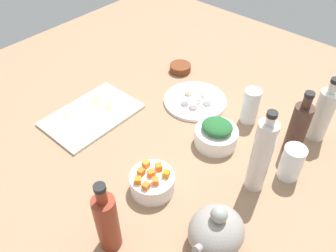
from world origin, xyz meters
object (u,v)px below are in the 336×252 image
object	(u,v)px
bowl_greens	(216,137)
bowl_small_side	(180,68)
bottle_1	(298,128)
bottle_2	(107,222)
bottle_0	(323,114)
bottle_3	(261,156)
drinking_glass_1	(292,163)
cutting_board	(92,115)
bowl_carrots	(152,183)
drinking_glass_0	(250,106)
plate_tofu	(195,101)
teapot	(216,231)

from	to	relation	value
bowl_greens	bowl_small_side	size ratio (longest dim) A/B	1.60
bottle_1	bottle_2	distance (cm)	62.64
bottle_0	bottle_3	distance (cm)	31.56
bottle_3	drinking_glass_1	xyz separation A→B (cm)	(-9.81, 5.67, -6.74)
cutting_board	bowl_carrots	world-z (taller)	bowl_carrots
bottle_2	bowl_small_side	bearing A→B (deg)	-152.69
drinking_glass_0	bowl_carrots	bearing A→B (deg)	-6.18
bowl_greens	bowl_small_side	bearing A→B (deg)	-124.80
plate_tofu	teapot	distance (cm)	56.98
bottle_0	drinking_glass_0	bearing A→B (deg)	-69.60
teapot	cutting_board	bearing A→B (deg)	-100.24
plate_tofu	bottle_3	distance (cm)	42.94
plate_tofu	bottle_3	size ratio (longest dim) A/B	0.84
bottle_0	teapot	bearing A→B (deg)	-2.67
cutting_board	bowl_small_side	size ratio (longest dim) A/B	3.72
bowl_greens	bottle_0	bearing A→B (deg)	136.65
teapot	drinking_glass_0	world-z (taller)	teapot
drinking_glass_1	drinking_glass_0	bearing A→B (deg)	-121.61
bowl_carrots	drinking_glass_0	distance (cm)	44.02
plate_tofu	bowl_greens	xyz separation A→B (cm)	(12.42, 18.18, 2.19)
teapot	drinking_glass_1	bearing A→B (deg)	173.67
bowl_greens	bowl_carrots	world-z (taller)	same
bottle_1	bottle_3	distance (cm)	20.69
bowl_greens	drinking_glass_1	xyz separation A→B (cm)	(-3.03, 24.04, 2.85)
bowl_small_side	drinking_glass_1	distance (cm)	63.57
bottle_0	drinking_glass_0	world-z (taller)	bottle_0
bowl_carrots	drinking_glass_0	size ratio (longest dim) A/B	0.99
bowl_greens	drinking_glass_1	size ratio (longest dim) A/B	1.23
bowl_carrots	drinking_glass_0	world-z (taller)	drinking_glass_0
bowl_small_side	bottle_2	bearing A→B (deg)	27.31
bowl_carrots	bowl_small_side	bearing A→B (deg)	-147.57
teapot	bottle_0	distance (cm)	53.67
plate_tofu	bottle_3	xyz separation A→B (cm)	(19.21, 36.55, 11.78)
plate_tofu	bottle_2	world-z (taller)	bottle_2
bowl_small_side	drinking_glass_1	size ratio (longest dim) A/B	0.77
bottle_1	bowl_carrots	bearing A→B (deg)	-29.05
drinking_glass_1	bowl_carrots	bearing A→B (deg)	-41.59
plate_tofu	bottle_0	xyz separation A→B (cm)	(-11.91, 41.14, 9.11)
cutting_board	bottle_0	size ratio (longest dim) A/B	1.40
plate_tofu	bottle_2	bearing A→B (deg)	18.15
teapot	bottle_2	world-z (taller)	bottle_2
cutting_board	bottle_3	xyz separation A→B (cm)	(-11.32, 59.00, 11.88)
teapot	bottle_2	distance (cm)	26.09
bottle_1	drinking_glass_0	distance (cm)	18.36
cutting_board	bowl_greens	bearing A→B (deg)	114.02
teapot	plate_tofu	bearing A→B (deg)	-137.07
teapot	bottle_0	xyz separation A→B (cm)	(-53.46, 2.49, 4.01)
drinking_glass_1	bottle_1	bearing A→B (deg)	-158.86
bottle_0	bowl_greens	bearing A→B (deg)	-43.35
bowl_small_side	drinking_glass_1	bearing A→B (deg)	70.00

